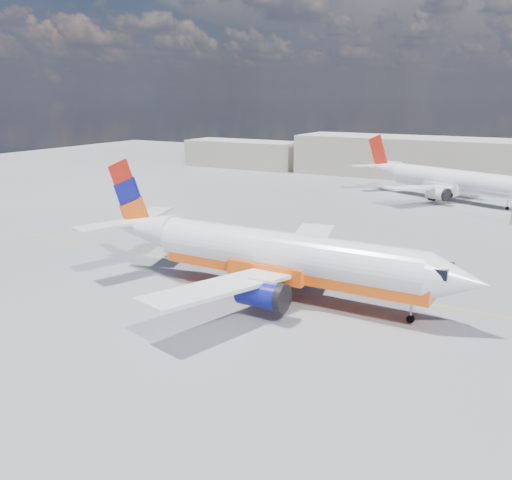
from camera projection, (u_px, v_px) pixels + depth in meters
The scene contains 8 objects.
ground at pixel (262, 287), 50.43m from camera, with size 240.00×240.00×0.00m, color slate.
taxi_line at pixel (277, 278), 52.95m from camera, with size 70.00×0.15×0.01m, color gold.
terminal_main at pixel (472, 160), 110.17m from camera, with size 70.00×14.00×8.00m, color #ADA595.
terminal_annex at pixel (243, 154), 131.81m from camera, with size 26.00×10.00×6.00m, color #ADA595.
main_jet at pixel (273, 255), 47.43m from camera, with size 35.34×27.98×10.72m.
second_jet at pixel (446, 180), 90.73m from camera, with size 31.30×23.63×9.60m.
gse_tug at pixel (361, 276), 50.47m from camera, with size 2.81×1.86×1.93m.
traffic_cone at pixel (254, 272), 53.81m from camera, with size 0.42×0.42×0.59m.
Camera 1 is at (23.17, -41.80, 16.63)m, focal length 40.00 mm.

